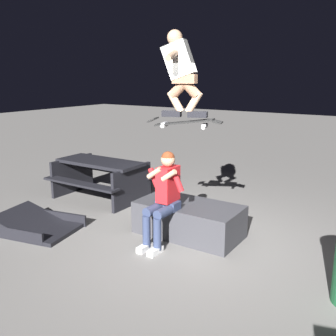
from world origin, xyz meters
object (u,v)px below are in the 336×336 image
(kicker_ramp, at_px, (38,227))
(person_sitting_on_ledge, at_px, (164,194))
(ledge_box_main, at_px, (189,219))
(picnic_table_back, at_px, (100,173))
(skater_airborne, at_px, (181,70))
(skateboard, at_px, (184,122))

(kicker_ramp, bearing_deg, person_sitting_on_ledge, -159.70)
(ledge_box_main, distance_m, picnic_table_back, 2.42)
(picnic_table_back, bearing_deg, ledge_box_main, 165.33)
(skater_airborne, height_order, kicker_ramp, skater_airborne)
(ledge_box_main, distance_m, skateboard, 1.50)
(ledge_box_main, bearing_deg, skater_airborne, 89.18)
(skateboard, relative_size, kicker_ramp, 0.80)
(ledge_box_main, relative_size, skateboard, 1.50)
(kicker_ramp, bearing_deg, skateboard, -156.25)
(ledge_box_main, xyz_separation_m, skateboard, (-0.05, 0.24, 1.48))
(skateboard, relative_size, picnic_table_back, 0.60)
(ledge_box_main, distance_m, person_sitting_on_ledge, 0.69)
(person_sitting_on_ledge, bearing_deg, picnic_table_back, -25.97)
(skateboard, bearing_deg, ledge_box_main, -78.05)
(person_sitting_on_ledge, relative_size, kicker_ramp, 1.03)
(person_sitting_on_ledge, xyz_separation_m, skateboard, (-0.19, -0.22, 0.99))
(skater_airborne, relative_size, picnic_table_back, 0.65)
(ledge_box_main, xyz_separation_m, picnic_table_back, (2.33, -0.61, 0.25))
(ledge_box_main, height_order, skateboard, skateboard)
(person_sitting_on_ledge, xyz_separation_m, kicker_ramp, (1.88, 0.69, -0.67))
(ledge_box_main, relative_size, person_sitting_on_ledge, 1.17)
(person_sitting_on_ledge, distance_m, kicker_ramp, 2.11)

